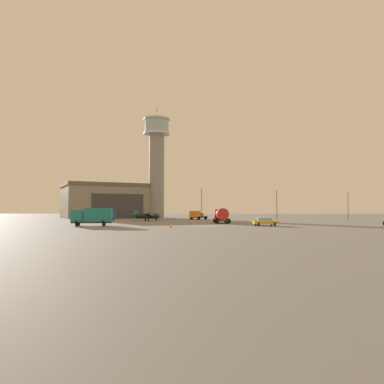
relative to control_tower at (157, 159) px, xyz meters
name	(u,v)px	position (x,y,z in m)	size (l,w,h in m)	color
ground_plane	(207,226)	(18.20, -58.79, -19.70)	(400.00, 400.00, 0.00)	slate
control_tower	(157,159)	(0.00, 0.00, 0.00)	(8.72, 8.72, 37.55)	gray
hangar	(110,201)	(-16.63, 2.73, -13.98)	(38.07, 35.13, 11.41)	gray
airplane_black	(147,216)	(2.79, -31.65, -18.44)	(7.22, 9.23, 2.71)	black
truck_box_teal	(93,216)	(-1.06, -60.75, -17.99)	(6.97, 3.98, 3.04)	#38383D
truck_flatbed_orange	(197,215)	(14.51, -18.62, -18.51)	(5.09, 6.93, 2.41)	#38383D
truck_fuel_tanker_red	(222,215)	(20.87, -47.01, -17.98)	(3.58, 6.80, 3.04)	#38383D
truck_box_blue	(105,214)	(-9.10, -27.12, -18.12)	(6.08, 4.92, 2.81)	#38383D
car_yellow	(265,221)	(27.98, -58.22, -18.96)	(4.55, 2.88, 1.37)	gold
light_post_west	(202,200)	(15.27, -5.64, -13.97)	(0.44, 0.44, 9.75)	#38383D
light_post_east	(138,201)	(-3.24, -14.78, -14.30)	(0.44, 0.44, 9.12)	#38383D
light_post_north	(348,203)	(57.53, -13.86, -14.96)	(0.44, 0.44, 7.86)	#38383D
light_post_centre	(277,202)	(37.11, -15.60, -14.66)	(0.44, 0.44, 8.43)	#38383D
traffic_cone_near_left	(170,225)	(12.61, -64.82, -19.35)	(0.36, 0.36, 0.72)	black
traffic_cone_near_right	(144,223)	(5.89, -51.94, -19.41)	(0.36, 0.36, 0.60)	black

